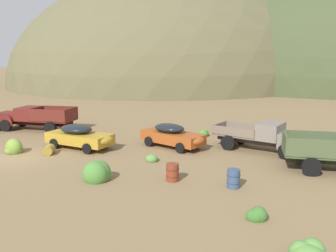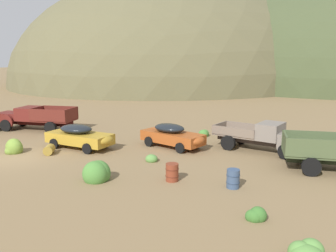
% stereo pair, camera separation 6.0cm
% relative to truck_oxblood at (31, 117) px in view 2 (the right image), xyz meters
% --- Properties ---
extents(ground_plane, '(300.00, 300.00, 0.00)m').
position_rel_truck_oxblood_xyz_m(ground_plane, '(5.42, -6.91, -1.02)').
color(ground_plane, olive).
extents(hill_center, '(72.28, 87.27, 49.30)m').
position_rel_truck_oxblood_xyz_m(hill_center, '(-11.67, 62.21, -1.02)').
color(hill_center, brown).
rests_on(hill_center, ground).
extents(truck_oxblood, '(6.84, 3.38, 1.91)m').
position_rel_truck_oxblood_xyz_m(truck_oxblood, '(0.00, 0.00, 0.00)').
color(truck_oxblood, black).
rests_on(truck_oxblood, ground).
extents(car_mustard, '(4.85, 2.24, 1.57)m').
position_rel_truck_oxblood_xyz_m(car_mustard, '(7.62, -3.37, -0.21)').
color(car_mustard, '#B28928').
rests_on(car_mustard, ground).
extents(car_oxide_orange, '(4.85, 2.87, 1.57)m').
position_rel_truck_oxblood_xyz_m(car_oxide_orange, '(13.14, -0.70, -0.21)').
color(car_oxide_orange, '#A34C1E').
rests_on(car_oxide_orange, ground).
extents(truck_primer_gray, '(6.40, 3.26, 1.89)m').
position_rel_truck_oxblood_xyz_m(truck_primer_gray, '(19.10, 0.68, -0.03)').
color(truck_primer_gray, '#3D322D').
rests_on(truck_primer_gray, ground).
extents(oil_drum_foreground, '(0.66, 0.66, 0.87)m').
position_rel_truck_oxblood_xyz_m(oil_drum_foreground, '(15.58, -6.71, -0.59)').
color(oil_drum_foreground, brown).
rests_on(oil_drum_foreground, ground).
extents(oil_drum_by_truck, '(0.93, 1.05, 0.57)m').
position_rel_truck_oxblood_xyz_m(oil_drum_by_truck, '(6.68, -5.35, -0.73)').
color(oil_drum_by_truck, olive).
rests_on(oil_drum_by_truck, ground).
extents(oil_drum_spare, '(0.64, 0.64, 0.89)m').
position_rel_truck_oxblood_xyz_m(oil_drum_spare, '(18.52, -6.43, -0.58)').
color(oil_drum_spare, '#384C6B').
rests_on(oil_drum_spare, ground).
extents(bush_back_edge, '(1.30, 1.36, 1.29)m').
position_rel_truck_oxblood_xyz_m(bush_back_edge, '(12.18, -8.14, -0.67)').
color(bush_back_edge, '#4C8438').
rests_on(bush_back_edge, ground).
extents(bush_near_barrel, '(0.78, 0.67, 0.66)m').
position_rel_truck_oxblood_xyz_m(bush_near_barrel, '(20.08, -9.35, -0.86)').
color(bush_near_barrel, '#3D702D').
rests_on(bush_near_barrel, ground).
extents(bush_between_trucks, '(0.73, 0.81, 0.53)m').
position_rel_truck_oxblood_xyz_m(bush_between_trucks, '(13.19, -4.11, -0.88)').
color(bush_between_trucks, '#5B8E42').
rests_on(bush_between_trucks, ground).
extents(bush_lone_scrub, '(0.82, 0.84, 0.67)m').
position_rel_truck_oxblood_xyz_m(bush_lone_scrub, '(13.89, 3.38, -0.85)').
color(bush_lone_scrub, '#4C8438').
rests_on(bush_lone_scrub, ground).
extents(bush_front_left, '(1.18, 1.10, 1.16)m').
position_rel_truck_oxblood_xyz_m(bush_front_left, '(4.40, -6.00, -0.73)').
color(bush_front_left, olive).
rests_on(bush_front_left, ground).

